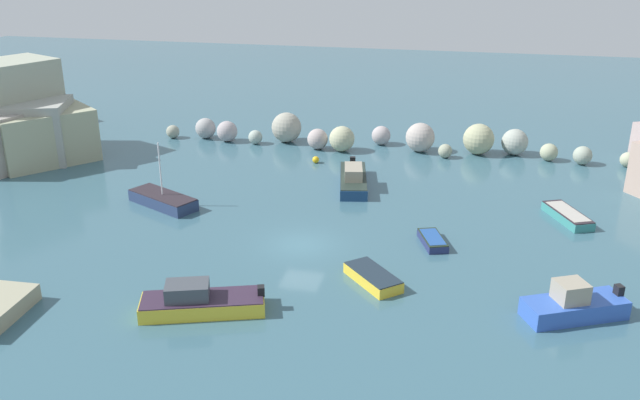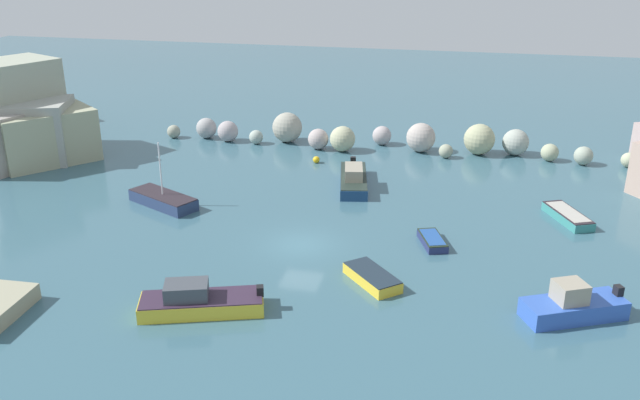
{
  "view_description": "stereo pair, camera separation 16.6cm",
  "coord_description": "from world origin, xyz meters",
  "px_view_note": "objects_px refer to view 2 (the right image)",
  "views": [
    {
      "loc": [
        9.57,
        -36.62,
        17.77
      ],
      "look_at": [
        0.0,
        5.22,
        1.0
      ],
      "focal_mm": 37.67,
      "sensor_mm": 36.0,
      "label": 1
    },
    {
      "loc": [
        9.73,
        -36.58,
        17.77
      ],
      "look_at": [
        0.0,
        5.22,
        1.0
      ],
      "focal_mm": 37.67,
      "sensor_mm": 36.0,
      "label": 2
    }
  ],
  "objects_px": {
    "moored_boat_4": "(432,240)",
    "moored_boat_3": "(573,306)",
    "channel_buoy": "(316,160)",
    "moored_boat_1": "(568,216)",
    "moored_boat_5": "(372,277)",
    "moored_boat_0": "(354,179)",
    "moored_boat_2": "(163,200)",
    "moored_boat_6": "(199,301)"
  },
  "relations": [
    {
      "from": "moored_boat_3",
      "to": "moored_boat_2",
      "type": "bearing_deg",
      "value": -45.49
    },
    {
      "from": "moored_boat_1",
      "to": "moored_boat_5",
      "type": "relative_size",
      "value": 1.2
    },
    {
      "from": "moored_boat_0",
      "to": "moored_boat_6",
      "type": "relative_size",
      "value": 1.08
    },
    {
      "from": "moored_boat_6",
      "to": "moored_boat_1",
      "type": "bearing_deg",
      "value": -158.46
    },
    {
      "from": "moored_boat_6",
      "to": "moored_boat_5",
      "type": "bearing_deg",
      "value": -167.07
    },
    {
      "from": "moored_boat_1",
      "to": "moored_boat_5",
      "type": "height_order",
      "value": "moored_boat_5"
    },
    {
      "from": "moored_boat_5",
      "to": "moored_boat_4",
      "type": "bearing_deg",
      "value": -68.42
    },
    {
      "from": "channel_buoy",
      "to": "moored_boat_4",
      "type": "xyz_separation_m",
      "value": [
        10.8,
        -14.18,
        -0.02
      ]
    },
    {
      "from": "moored_boat_1",
      "to": "moored_boat_0",
      "type": "bearing_deg",
      "value": -126.72
    },
    {
      "from": "moored_boat_0",
      "to": "moored_boat_1",
      "type": "height_order",
      "value": "moored_boat_0"
    },
    {
      "from": "moored_boat_3",
      "to": "moored_boat_4",
      "type": "height_order",
      "value": "moored_boat_3"
    },
    {
      "from": "moored_boat_5",
      "to": "moored_boat_0",
      "type": "bearing_deg",
      "value": -27.77
    },
    {
      "from": "moored_boat_0",
      "to": "moored_boat_4",
      "type": "xyz_separation_m",
      "value": [
        6.69,
        -9.27,
        -0.33
      ]
    },
    {
      "from": "moored_boat_2",
      "to": "moored_boat_3",
      "type": "distance_m",
      "value": 28.26
    },
    {
      "from": "moored_boat_1",
      "to": "moored_boat_3",
      "type": "height_order",
      "value": "moored_boat_3"
    },
    {
      "from": "moored_boat_3",
      "to": "moored_boat_4",
      "type": "distance_m",
      "value": 10.32
    },
    {
      "from": "channel_buoy",
      "to": "moored_boat_1",
      "type": "relative_size",
      "value": 0.13
    },
    {
      "from": "moored_boat_5",
      "to": "moored_boat_2",
      "type": "bearing_deg",
      "value": 21.68
    },
    {
      "from": "moored_boat_2",
      "to": "moored_boat_5",
      "type": "relative_size",
      "value": 1.52
    },
    {
      "from": "moored_boat_3",
      "to": "moored_boat_4",
      "type": "relative_size",
      "value": 1.72
    },
    {
      "from": "moored_boat_1",
      "to": "moored_boat_2",
      "type": "height_order",
      "value": "moored_boat_2"
    },
    {
      "from": "moored_boat_2",
      "to": "moored_boat_5",
      "type": "xyz_separation_m",
      "value": [
        16.31,
        -8.06,
        -0.11
      ]
    },
    {
      "from": "channel_buoy",
      "to": "moored_boat_1",
      "type": "distance_m",
      "value": 21.08
    },
    {
      "from": "moored_boat_6",
      "to": "moored_boat_2",
      "type": "bearing_deg",
      "value": -76.98
    },
    {
      "from": "channel_buoy",
      "to": "moored_boat_4",
      "type": "bearing_deg",
      "value": -52.7
    },
    {
      "from": "moored_boat_4",
      "to": "moored_boat_5",
      "type": "bearing_deg",
      "value": -46.4
    },
    {
      "from": "moored_boat_1",
      "to": "moored_boat_2",
      "type": "relative_size",
      "value": 0.79
    },
    {
      "from": "moored_boat_0",
      "to": "moored_boat_4",
      "type": "relative_size",
      "value": 2.23
    },
    {
      "from": "moored_boat_2",
      "to": "moored_boat_1",
      "type": "bearing_deg",
      "value": 33.73
    },
    {
      "from": "channel_buoy",
      "to": "moored_boat_2",
      "type": "height_order",
      "value": "moored_boat_2"
    },
    {
      "from": "moored_boat_0",
      "to": "moored_boat_5",
      "type": "distance_m",
      "value": 15.53
    },
    {
      "from": "moored_boat_0",
      "to": "moored_boat_4",
      "type": "bearing_deg",
      "value": 24.73
    },
    {
      "from": "moored_boat_0",
      "to": "moored_boat_6",
      "type": "distance_m",
      "value": 20.54
    },
    {
      "from": "channel_buoy",
      "to": "moored_boat_3",
      "type": "distance_m",
      "value": 28.06
    },
    {
      "from": "moored_boat_4",
      "to": "moored_boat_5",
      "type": "height_order",
      "value": "moored_boat_5"
    },
    {
      "from": "moored_boat_0",
      "to": "moored_boat_2",
      "type": "bearing_deg",
      "value": -71.87
    },
    {
      "from": "moored_boat_4",
      "to": "moored_boat_3",
      "type": "bearing_deg",
      "value": 26.45
    },
    {
      "from": "moored_boat_3",
      "to": "moored_boat_5",
      "type": "bearing_deg",
      "value": -33.41
    },
    {
      "from": "moored_boat_2",
      "to": "channel_buoy",
      "type": "bearing_deg",
      "value": 81.09
    },
    {
      "from": "channel_buoy",
      "to": "moored_boat_0",
      "type": "relative_size",
      "value": 0.08
    },
    {
      "from": "moored_boat_3",
      "to": "moored_boat_6",
      "type": "bearing_deg",
      "value": -14.67
    },
    {
      "from": "moored_boat_0",
      "to": "moored_boat_5",
      "type": "height_order",
      "value": "moored_boat_0"
    }
  ]
}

